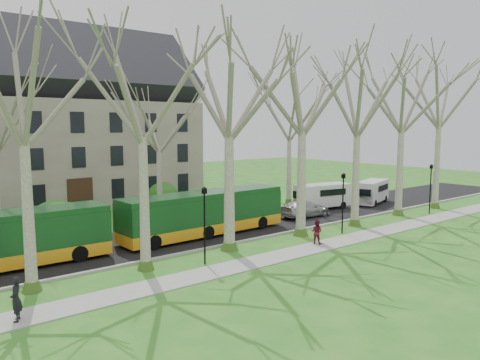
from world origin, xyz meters
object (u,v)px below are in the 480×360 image
(bus_follow, at_px, (205,213))
(van_a, at_px, (323,196))
(van_b, at_px, (372,192))
(pedestrian_a, at_px, (16,299))
(sedan, at_px, (305,209))
(pedestrian_b, at_px, (317,232))

(bus_follow, xyz_separation_m, van_a, (14.40, 1.71, -0.42))
(van_b, relative_size, pedestrian_a, 2.87)
(van_a, xyz_separation_m, pedestrian_a, (-28.54, -9.11, -0.25))
(sedan, xyz_separation_m, pedestrian_a, (-24.47, -7.51, 0.21))
(bus_follow, height_order, sedan, bus_follow)
(van_b, distance_m, pedestrian_b, 17.85)
(pedestrian_b, bearing_deg, van_a, -73.93)
(sedan, height_order, pedestrian_b, pedestrian_b)
(bus_follow, height_order, pedestrian_b, bus_follow)
(sedan, height_order, van_a, van_a)
(sedan, height_order, pedestrian_a, pedestrian_a)
(bus_follow, bearing_deg, sedan, -1.03)
(bus_follow, relative_size, van_a, 2.39)
(van_b, bearing_deg, pedestrian_a, 175.91)
(sedan, distance_m, pedestrian_b, 9.12)
(sedan, distance_m, van_b, 10.19)
(bus_follow, relative_size, pedestrian_b, 7.95)
(van_a, relative_size, van_b, 1.02)
(pedestrian_b, bearing_deg, van_b, -89.19)
(van_a, distance_m, van_b, 6.19)
(van_a, distance_m, pedestrian_b, 13.18)
(bus_follow, bearing_deg, pedestrian_b, -59.21)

